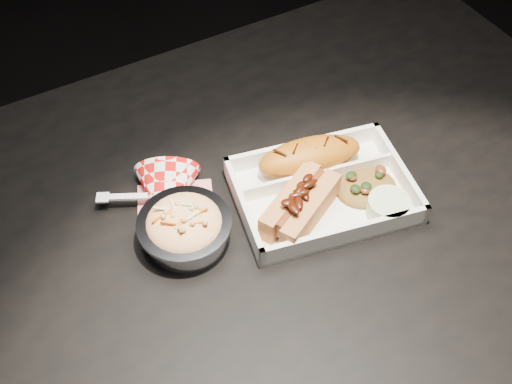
% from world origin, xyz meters
% --- Properties ---
extents(dining_table, '(1.20, 0.80, 0.75)m').
position_xyz_m(dining_table, '(0.00, 0.00, 0.66)').
color(dining_table, black).
rests_on(dining_table, ground).
extents(food_tray, '(0.28, 0.23, 0.04)m').
position_xyz_m(food_tray, '(0.08, -0.03, 0.76)').
color(food_tray, white).
rests_on(food_tray, dining_table).
extents(fried_pastry, '(0.17, 0.10, 0.05)m').
position_xyz_m(fried_pastry, '(0.09, 0.02, 0.78)').
color(fried_pastry, '#B66312').
rests_on(fried_pastry, food_tray).
extents(hotdog, '(0.14, 0.11, 0.06)m').
position_xyz_m(hotdog, '(0.03, -0.05, 0.78)').
color(hotdog, '#C87F44').
rests_on(hotdog, food_tray).
extents(fried_rice_mound, '(0.10, 0.09, 0.03)m').
position_xyz_m(fried_rice_mound, '(0.14, -0.05, 0.77)').
color(fried_rice_mound, olive).
rests_on(fried_rice_mound, food_tray).
extents(cupcake_liner, '(0.06, 0.06, 0.03)m').
position_xyz_m(cupcake_liner, '(0.14, -0.11, 0.77)').
color(cupcake_liner, beige).
rests_on(cupcake_liner, food_tray).
extents(foil_coleslaw_cup, '(0.13, 0.13, 0.07)m').
position_xyz_m(foil_coleslaw_cup, '(-0.13, -0.00, 0.78)').
color(foil_coleslaw_cup, silver).
rests_on(foil_coleslaw_cup, dining_table).
extents(napkin_fork, '(0.17, 0.14, 0.10)m').
position_xyz_m(napkin_fork, '(-0.13, 0.07, 0.77)').
color(napkin_fork, red).
rests_on(napkin_fork, dining_table).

